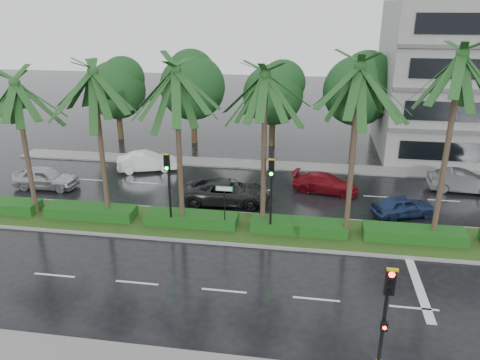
% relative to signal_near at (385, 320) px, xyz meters
% --- Properties ---
extents(ground, '(120.00, 120.00, 0.00)m').
position_rel_signal_near_xyz_m(ground, '(-6.00, 9.39, -2.50)').
color(ground, black).
rests_on(ground, ground).
extents(far_sidewalk, '(40.00, 2.00, 0.12)m').
position_rel_signal_near_xyz_m(far_sidewalk, '(-6.00, 21.39, -2.44)').
color(far_sidewalk, slate).
rests_on(far_sidewalk, ground).
extents(median, '(36.00, 4.00, 0.15)m').
position_rel_signal_near_xyz_m(median, '(-6.00, 10.39, -2.42)').
color(median, gray).
rests_on(median, ground).
extents(hedge, '(35.20, 1.40, 0.60)m').
position_rel_signal_near_xyz_m(hedge, '(-6.00, 10.39, -2.05)').
color(hedge, '#144815').
rests_on(hedge, median).
extents(lane_markings, '(34.00, 13.06, 0.01)m').
position_rel_signal_near_xyz_m(lane_markings, '(-2.96, 8.96, -2.50)').
color(lane_markings, silver).
rests_on(lane_markings, ground).
extents(palm_row, '(26.30, 4.20, 10.31)m').
position_rel_signal_near_xyz_m(palm_row, '(-7.24, 10.41, 5.53)').
color(palm_row, '#433226').
rests_on(palm_row, median).
extents(signal_near, '(0.34, 0.45, 4.36)m').
position_rel_signal_near_xyz_m(signal_near, '(0.00, 0.00, 0.00)').
color(signal_near, black).
rests_on(signal_near, near_sidewalk).
extents(signal_median_left, '(0.34, 0.42, 4.36)m').
position_rel_signal_near_xyz_m(signal_median_left, '(-10.00, 9.69, 0.49)').
color(signal_median_left, black).
rests_on(signal_median_left, median).
extents(signal_median_right, '(0.34, 0.42, 4.36)m').
position_rel_signal_near_xyz_m(signal_median_right, '(-4.50, 9.69, 0.49)').
color(signal_median_right, black).
rests_on(signal_median_right, median).
extents(street_sign, '(0.95, 0.09, 2.60)m').
position_rel_signal_near_xyz_m(street_sign, '(-7.00, 9.87, -0.38)').
color(street_sign, black).
rests_on(street_sign, median).
extents(bg_trees, '(33.08, 5.73, 8.28)m').
position_rel_signal_near_xyz_m(bg_trees, '(-6.20, 26.98, 2.51)').
color(bg_trees, '#342818').
rests_on(bg_trees, ground).
extents(car_silver, '(1.76, 4.36, 1.48)m').
position_rel_signal_near_xyz_m(car_silver, '(-20.20, 14.47, -1.76)').
color(car_silver, '#B1B2B9').
rests_on(car_silver, ground).
extents(car_white, '(2.93, 4.62, 1.44)m').
position_rel_signal_near_xyz_m(car_white, '(-14.61, 18.91, -1.79)').
color(car_white, white).
rests_on(car_white, ground).
extents(car_darkgrey, '(2.93, 5.61, 1.51)m').
position_rel_signal_near_xyz_m(car_darkgrey, '(-7.61, 13.87, -1.75)').
color(car_darkgrey, '#242326').
rests_on(car_darkgrey, ground).
extents(car_red, '(2.59, 4.60, 1.26)m').
position_rel_signal_near_xyz_m(car_red, '(-1.50, 16.73, -1.87)').
color(car_red, maroon).
rests_on(car_red, ground).
extents(car_blue, '(2.72, 3.97, 1.25)m').
position_rel_signal_near_xyz_m(car_blue, '(3.00, 13.60, -1.88)').
color(car_blue, navy).
rests_on(car_blue, ground).
extents(car_grey, '(1.77, 4.48, 1.45)m').
position_rel_signal_near_xyz_m(car_grey, '(7.50, 18.17, -1.78)').
color(car_grey, '#4C4E51').
rests_on(car_grey, ground).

